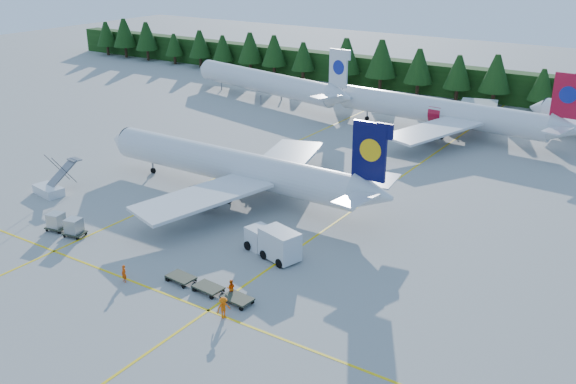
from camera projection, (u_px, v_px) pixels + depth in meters
The scene contains 15 objects.
ground at pixel (201, 264), 61.48m from camera, with size 320.00×320.00×0.00m, color #9B9B96.
taxi_stripe_a at pixel (219, 177), 84.18m from camera, with size 0.25×120.00×0.01m, color yellow.
taxi_stripe_b at pixel (354, 209), 73.93m from camera, with size 0.25×120.00×0.01m, color yellow.
taxi_stripe_cross at pixel (156, 291), 56.82m from camera, with size 80.00×0.25×0.01m, color yellow.
treeline_hedge at pixel (478, 84), 124.05m from camera, with size 220.00×4.00×6.00m, color black.
airliner_navy at pixel (225, 165), 77.85m from camera, with size 40.44×33.32×11.77m.
airliner_red at pixel (435, 111), 102.21m from camera, with size 40.71×33.42×11.83m.
airliner_far_left at pixel (260, 81), 123.43m from camera, with size 40.56×12.18×11.95m.
airstairs at pixel (51, 188), 78.21m from camera, with size 4.37×5.93×3.67m.
service_truck at pixel (272, 241), 62.67m from camera, with size 6.65×3.90×3.02m.
dolly_train at pixel (208, 287), 56.39m from camera, with size 9.29×1.95×0.15m.
uld_pair at pixel (65, 224), 67.54m from camera, with size 5.18×2.13×1.64m.
crew_a at pixel (124, 274), 57.99m from camera, with size 0.60×0.40×1.66m, color #D94104.
crew_b at pixel (231, 288), 55.68m from camera, with size 0.77×0.60×1.58m, color #F05305.
crew_c at pixel (224, 308), 52.39m from camera, with size 0.79×0.53×1.90m, color #F65B05.
Camera 1 is at (37.12, -41.00, 28.95)m, focal length 40.00 mm.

